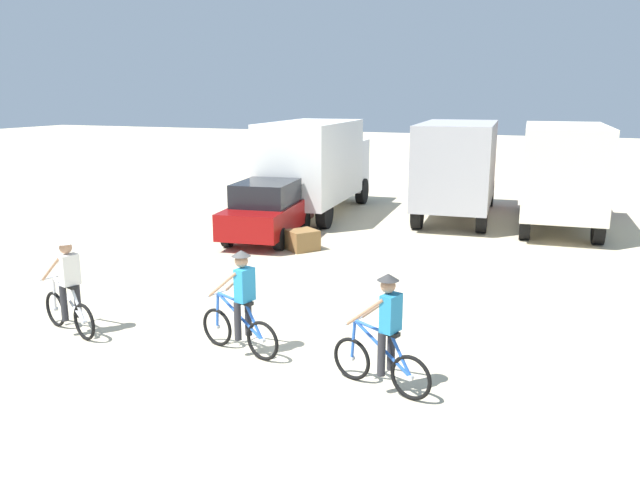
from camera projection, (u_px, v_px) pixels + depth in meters
The scene contains 9 objects.
ground_plane at pixel (225, 363), 10.33m from camera, with size 120.00×120.00×0.00m, color beige.
box_truck_white_box at pixel (316, 163), 22.58m from camera, with size 2.80×6.89×3.35m.
box_truck_grey_hauler at pixel (458, 165), 21.92m from camera, with size 2.86×6.91×3.35m.
box_truck_cream_rv at pixel (562, 170), 20.43m from camera, with size 2.77×6.88×3.35m.
sedan_parked at pixel (267, 210), 18.93m from camera, with size 2.28×4.39×1.76m.
cyclist_orange_shirt at pixel (69, 290), 11.42m from camera, with size 1.65×0.72×1.82m.
cyclist_cowboy_hat at pixel (241, 306), 10.54m from camera, with size 1.69×0.62×1.82m.
cyclist_near_camera at pixel (384, 337), 9.21m from camera, with size 1.67×0.68×1.82m.
supply_crate at pixel (302, 240), 17.72m from camera, with size 0.73×0.79×0.57m, color olive.
Camera 1 is at (4.99, -8.34, 4.34)m, focal length 35.35 mm.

